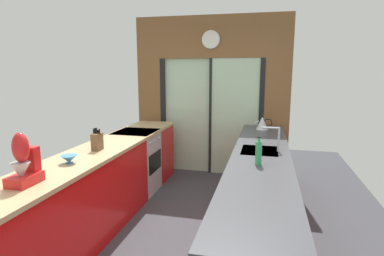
% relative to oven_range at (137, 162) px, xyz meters
% --- Properties ---
extents(ground_plane, '(5.04, 7.60, 0.02)m').
position_rel_oven_range_xyz_m(ground_plane, '(0.91, -0.65, -0.47)').
color(ground_plane, '#38383D').
extents(back_wall_unit, '(2.64, 0.12, 2.70)m').
position_rel_oven_range_xyz_m(back_wall_unit, '(0.91, 1.15, 1.07)').
color(back_wall_unit, brown).
rests_on(back_wall_unit, ground_plane).
extents(left_counter_run, '(0.62, 3.80, 0.92)m').
position_rel_oven_range_xyz_m(left_counter_run, '(-0.00, -1.12, 0.01)').
color(left_counter_run, red).
rests_on(left_counter_run, ground_plane).
extents(right_counter_run, '(0.62, 3.80, 0.92)m').
position_rel_oven_range_xyz_m(right_counter_run, '(1.82, -0.95, 0.01)').
color(right_counter_run, red).
rests_on(right_counter_run, ground_plane).
extents(sink_faucet, '(0.19, 0.02, 0.27)m').
position_rel_oven_range_xyz_m(sink_faucet, '(1.97, -0.70, 0.65)').
color(sink_faucet, '#B7BABC').
rests_on(sink_faucet, right_counter_run).
extents(oven_range, '(0.60, 0.60, 0.92)m').
position_rel_oven_range_xyz_m(oven_range, '(0.00, 0.00, 0.00)').
color(oven_range, '#B7BABC').
rests_on(oven_range, ground_plane).
extents(mixing_bowl, '(0.16, 0.16, 0.08)m').
position_rel_oven_range_xyz_m(mixing_bowl, '(0.02, -1.64, 0.51)').
color(mixing_bowl, teal).
rests_on(mixing_bowl, left_counter_run).
extents(knife_block, '(0.09, 0.14, 0.25)m').
position_rel_oven_range_xyz_m(knife_block, '(0.02, -1.11, 0.56)').
color(knife_block, brown).
rests_on(knife_block, left_counter_run).
extents(stand_mixer, '(0.17, 0.27, 0.42)m').
position_rel_oven_range_xyz_m(stand_mixer, '(0.02, -2.22, 0.63)').
color(stand_mixer, red).
rests_on(stand_mixer, left_counter_run).
extents(kettle, '(0.27, 0.18, 0.22)m').
position_rel_oven_range_xyz_m(kettle, '(1.80, 0.60, 0.56)').
color(kettle, '#B7BABC').
rests_on(kettle, right_counter_run).
extents(soap_bottle, '(0.06, 0.06, 0.27)m').
position_rel_oven_range_xyz_m(soap_bottle, '(1.80, -1.25, 0.58)').
color(soap_bottle, '#339E56').
rests_on(soap_bottle, right_counter_run).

